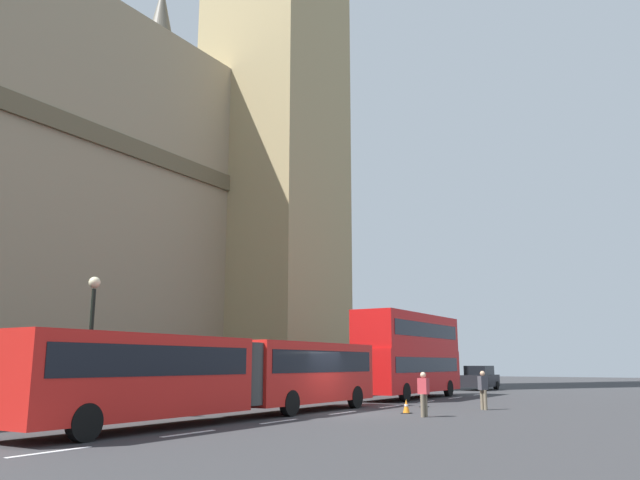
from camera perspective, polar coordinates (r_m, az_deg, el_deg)
name	(u,v)px	position (r m, az deg, el deg)	size (l,w,h in m)	color
ground_plane	(341,413)	(26.88, 1.89, -15.46)	(160.00, 160.00, 0.00)	#333335
lane_centre_marking	(368,409)	(29.06, 4.39, -15.10)	(34.40, 0.16, 0.01)	silver
articulated_bus	(232,371)	(24.09, -7.96, -11.70)	(18.24, 2.54, 2.90)	red
double_decker_bus	(409,352)	(38.35, 8.12, -10.02)	(10.49, 2.54, 4.90)	red
sedan_lead	(480,378)	(51.51, 14.36, -12.05)	(4.40, 1.86, 1.85)	black
traffic_cone_west	(406,406)	(26.91, 7.85, -14.75)	(0.36, 0.36, 0.58)	black
traffic_cone_middle	(424,401)	(30.95, 9.41, -14.23)	(0.36, 0.36, 0.58)	black
street_lamp	(91,335)	(25.29, -20.10, -8.13)	(0.44, 0.44, 5.27)	black
pedestrian_near_cones	(424,393)	(25.18, 9.40, -13.53)	(0.36, 0.43, 1.69)	#726651
pedestrian_by_kerb	(483,389)	(29.60, 14.61, -12.95)	(0.47, 0.41, 1.69)	#726651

